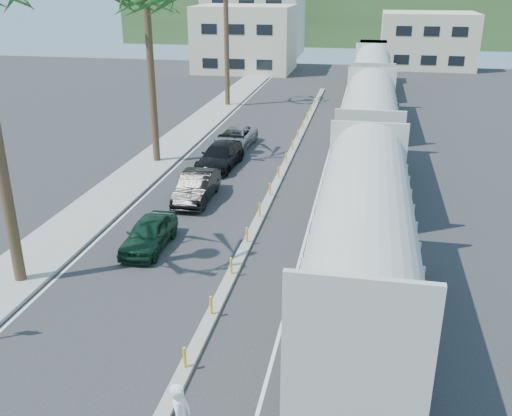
% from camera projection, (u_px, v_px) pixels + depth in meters
% --- Properties ---
extents(sidewalk, '(3.00, 90.00, 0.15)m').
position_uv_depth(sidewalk, '(170.00, 148.00, 39.73)').
color(sidewalk, gray).
rests_on(sidewalk, ground).
extents(rails, '(1.56, 100.00, 0.06)m').
position_uv_depth(rails, '(367.00, 148.00, 40.06)').
color(rails, black).
rests_on(rails, ground).
extents(median, '(0.45, 60.00, 0.85)m').
position_uv_depth(median, '(278.00, 179.00, 33.62)').
color(median, gray).
rests_on(median, ground).
extents(lane_markings, '(9.42, 90.00, 0.01)m').
position_uv_depth(lane_markings, '(259.00, 154.00, 38.62)').
color(lane_markings, silver).
rests_on(lane_markings, ground).
extents(freight_train, '(3.00, 60.94, 5.85)m').
position_uv_depth(freight_train, '(369.00, 116.00, 36.49)').
color(freight_train, '#BAB8AA').
rests_on(freight_train, ground).
extents(buildings, '(38.00, 27.00, 10.00)m').
position_uv_depth(buildings, '(292.00, 30.00, 80.20)').
color(buildings, beige).
rests_on(buildings, ground).
extents(hillside, '(80.00, 20.00, 12.00)m').
position_uv_depth(hillside, '(348.00, 8.00, 104.23)').
color(hillside, '#385628').
rests_on(hillside, ground).
extents(car_lead, '(1.66, 4.07, 1.38)m').
position_uv_depth(car_lead, '(149.00, 233.00, 24.98)').
color(car_lead, '#10311D').
rests_on(car_lead, ground).
extents(car_second, '(1.84, 4.72, 1.53)m').
position_uv_depth(car_second, '(197.00, 187.00, 30.39)').
color(car_second, black).
rests_on(car_second, ground).
extents(car_third, '(2.68, 5.39, 1.49)m').
position_uv_depth(car_third, '(220.00, 156.00, 35.73)').
color(car_third, black).
rests_on(car_third, ground).
extents(car_rear, '(2.96, 5.30, 1.39)m').
position_uv_depth(car_rear, '(235.00, 138.00, 40.04)').
color(car_rear, '#9B9EA0').
rests_on(car_rear, ground).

